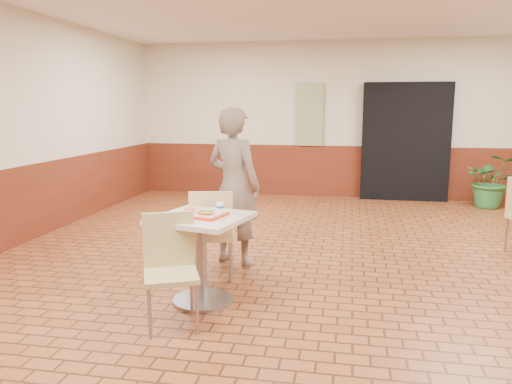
% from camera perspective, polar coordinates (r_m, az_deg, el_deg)
% --- Properties ---
extents(room_shell, '(8.01, 10.01, 3.01)m').
position_cam_1_polar(room_shell, '(4.85, 8.54, 6.49)').
color(room_shell, brown).
rests_on(room_shell, ground).
extents(wainscot_band, '(8.00, 10.00, 1.00)m').
position_cam_1_polar(wainscot_band, '(5.00, 8.25, -5.02)').
color(wainscot_band, '#582011').
rests_on(wainscot_band, ground).
extents(corridor_doorway, '(1.60, 0.22, 2.20)m').
position_cam_1_polar(corridor_doorway, '(9.79, 16.71, 5.50)').
color(corridor_doorway, black).
rests_on(corridor_doorway, ground).
extents(promo_poster, '(0.50, 0.03, 1.20)m').
position_cam_1_polar(promo_poster, '(9.81, 6.19, 8.79)').
color(promo_poster, gray).
rests_on(promo_poster, wainscot_band).
extents(main_table, '(0.76, 0.76, 0.81)m').
position_cam_1_polar(main_table, '(4.53, -6.19, -5.98)').
color(main_table, beige).
rests_on(main_table, ground).
extents(chair_main_front, '(0.56, 0.56, 0.91)m').
position_cam_1_polar(chair_main_front, '(4.15, -9.78, -8.06)').
color(chair_main_front, tan).
rests_on(chair_main_front, ground).
extents(chair_main_back, '(0.51, 0.51, 0.94)m').
position_cam_1_polar(chair_main_back, '(5.13, -5.05, -4.30)').
color(chair_main_back, '#D0B67C').
rests_on(chair_main_back, ground).
extents(customer, '(0.75, 0.62, 1.77)m').
position_cam_1_polar(customer, '(5.57, -2.53, 0.67)').
color(customer, '#736359').
rests_on(customer, ground).
extents(serving_tray, '(0.40, 0.31, 0.02)m').
position_cam_1_polar(serving_tray, '(4.47, -6.25, -2.57)').
color(serving_tray, red).
rests_on(serving_tray, main_table).
extents(ring_donut, '(0.10, 0.10, 0.03)m').
position_cam_1_polar(ring_donut, '(4.57, -7.67, -1.97)').
color(ring_donut, '#C47547').
rests_on(ring_donut, serving_tray).
extents(long_john_donut, '(0.15, 0.10, 0.04)m').
position_cam_1_polar(long_john_donut, '(4.41, -5.76, -2.30)').
color(long_john_donut, gold).
rests_on(long_john_donut, serving_tray).
extents(paper_cup, '(0.07, 0.07, 0.09)m').
position_cam_1_polar(paper_cup, '(4.48, -4.15, -1.74)').
color(paper_cup, white).
rests_on(paper_cup, serving_tray).
extents(potted_plant, '(0.93, 0.83, 0.95)m').
position_cam_1_polar(potted_plant, '(9.64, 25.32, 1.18)').
color(potted_plant, '#2E7335').
rests_on(potted_plant, ground).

